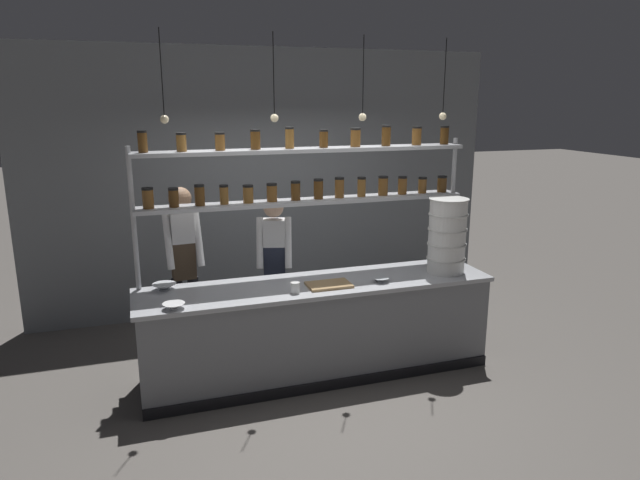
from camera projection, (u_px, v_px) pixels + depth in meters
The scene contains 13 objects.
ground_plane at pixel (318, 372), 5.56m from camera, with size 40.00×40.00×0.00m, color #5B5651.
back_wall at pixel (268, 183), 7.00m from camera, with size 5.75×0.12×3.19m, color gray.
prep_counter at pixel (318, 329), 5.45m from camera, with size 3.35×0.76×0.92m.
spice_shelf_unit at pixel (307, 180), 5.42m from camera, with size 3.23×0.28×2.35m.
chef_left at pixel (184, 261), 5.66m from camera, with size 0.38×0.32×1.77m.
chef_center at pixel (275, 263), 5.92m from camera, with size 0.41×0.34×1.63m.
container_stack at pixel (447, 236), 5.58m from camera, with size 0.38×0.38×0.74m.
cutting_board at pixel (329, 285), 5.24m from camera, with size 0.40×0.26×0.02m.
prep_bowl_near_left at pixel (380, 280), 5.36m from camera, with size 0.17×0.17×0.05m.
prep_bowl_center_front at pixel (164, 287), 5.13m from camera, with size 0.21×0.21×0.06m.
prep_bowl_center_back at pixel (174, 306), 4.67m from camera, with size 0.18×0.18×0.05m.
serving_cup_front at pixel (295, 288), 5.04m from camera, with size 0.08×0.08×0.10m.
pendant_light_row at pixel (317, 113), 4.96m from camera, with size 2.60×0.07×0.74m.
Camera 1 is at (-1.57, -4.84, 2.60)m, focal length 32.00 mm.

